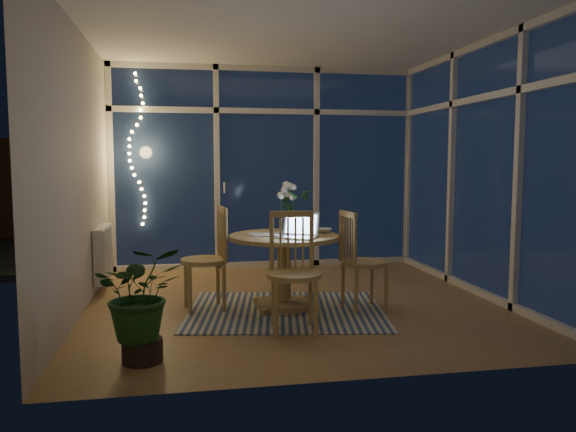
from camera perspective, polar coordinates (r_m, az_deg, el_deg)
The scene contains 25 objects.
floor at distance 5.59m, azimuth 0.86°, elevation -8.77°, with size 4.00×4.00×0.00m, color #966541.
ceiling at distance 5.55m, azimuth 0.91°, elevation 18.23°, with size 4.00×4.00×0.00m, color white.
wall_back at distance 7.39m, azimuth -2.18°, elevation 4.91°, with size 4.00×0.04×2.60m, color beige.
wall_front at distance 3.48m, azimuth 7.40°, elevation 4.15°, with size 4.00×0.04×2.60m, color beige.
wall_left at distance 5.39m, azimuth -20.51°, elevation 4.33°, with size 0.04×4.00×2.60m, color beige.
wall_right at distance 6.13m, azimuth 19.60°, elevation 4.46°, with size 0.04×4.00×2.60m, color beige.
window_wall_back at distance 7.35m, azimuth -2.13°, elevation 4.91°, with size 4.00×0.10×2.60m, color silver.
window_wall_right at distance 6.11m, azimuth 19.27°, elevation 4.47°, with size 0.10×4.00×2.60m, color silver.
radiator at distance 6.35m, azimuth -18.29°, elevation -3.63°, with size 0.10×0.70×0.58m, color silver.
fairy_lights at distance 7.21m, azimuth -15.21°, elevation 6.49°, with size 0.24×0.10×1.85m, color #F3C061, non-canonical shape.
garden_patio at distance 10.53m, azimuth -1.81°, elevation -2.32°, with size 12.00×6.00×0.10m, color black.
garden_fence at distance 10.87m, azimuth -4.84°, elevation 2.99°, with size 11.00×0.08×1.80m, color #3B2315.
neighbour_roof at distance 13.90m, azimuth -4.87°, elevation 8.91°, with size 7.00×3.00×2.20m, color #34353E.
garden_shrubs at distance 8.76m, azimuth -8.67°, elevation -0.62°, with size 0.90×0.90×0.90m, color black.
rug at distance 5.27m, azimuth -0.21°, elevation -9.59°, with size 1.80×1.44×0.01m, color beige.
dining_table at distance 5.29m, azimuth -0.41°, elevation -5.70°, with size 1.03×1.03×0.70m, color #AA8B4C.
chair_left at distance 5.28m, azimuth -8.52°, elevation -4.24°, with size 0.45×0.45×0.98m, color #AA8B4C.
chair_right at distance 5.25m, azimuth 7.76°, elevation -4.48°, with size 0.44×0.44×0.95m, color #AA8B4C.
chair_front at distance 4.53m, azimuth 0.62°, elevation -5.73°, with size 0.46×0.46×0.99m, color #AA8B4C.
laptop at distance 5.00m, azimuth 0.85°, elevation -0.86°, with size 0.34×0.29×0.25m, color silver, non-canonical shape.
flower_vase at distance 5.48m, azimuth 0.16°, elevation -0.48°, with size 0.20×0.20×0.21m, color silver.
bowl at distance 5.41m, azimuth 3.59°, elevation -1.50°, with size 0.15×0.15×0.04m, color silver.
newspapers at distance 5.25m, azimuth -1.88°, elevation -1.85°, with size 0.38×0.29×0.01m, color beige.
phone at distance 5.10m, azimuth -0.46°, elevation -2.08°, with size 0.10×0.05×0.01m, color black.
potted_plant at distance 4.03m, azimuth -14.68°, elevation -9.04°, with size 0.54×0.47×0.76m, color #174319.
Camera 1 is at (-1.07, -5.31, 1.38)m, focal length 35.00 mm.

